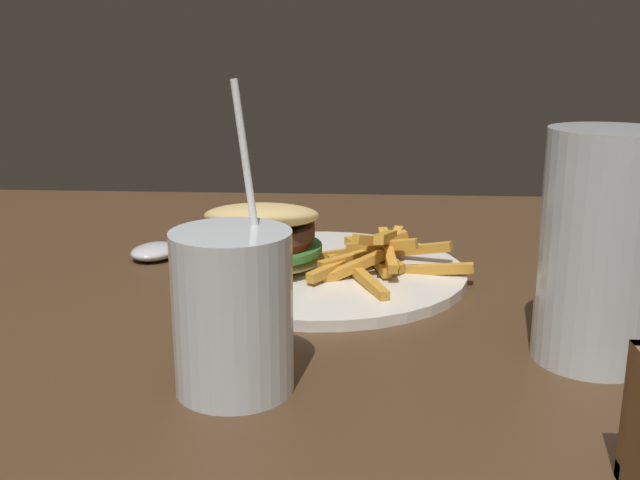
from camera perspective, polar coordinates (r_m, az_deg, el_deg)
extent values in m
cube|color=#4C331E|center=(0.63, -1.62, -7.49)|extent=(1.56, 1.05, 0.03)
cylinder|color=white|center=(0.73, 0.00, -2.51)|extent=(0.28, 0.28, 0.01)
ellipsoid|color=#DBB770|center=(0.73, -4.31, -1.56)|extent=(0.11, 0.09, 0.02)
cylinder|color=#38752D|center=(0.72, -4.33, -0.60)|extent=(0.12, 0.12, 0.01)
cylinder|color=red|center=(0.72, -4.34, -0.03)|extent=(0.10, 0.10, 0.01)
cylinder|color=#4C2D1E|center=(0.72, -4.35, 0.74)|extent=(0.11, 0.11, 0.01)
ellipsoid|color=#DBB770|center=(0.70, -4.47, 1.88)|extent=(0.11, 0.10, 0.04)
cube|color=gold|center=(0.72, 4.87, 0.09)|extent=(0.02, 0.09, 0.03)
cube|color=gold|center=(0.77, 5.34, -0.63)|extent=(0.03, 0.07, 0.03)
cube|color=gold|center=(0.72, 5.17, -0.72)|extent=(0.02, 0.09, 0.02)
cube|color=gold|center=(0.76, 3.69, -0.53)|extent=(0.08, 0.04, 0.03)
cube|color=gold|center=(0.73, 4.48, -1.32)|extent=(0.04, 0.06, 0.01)
cube|color=gold|center=(0.73, 4.46, -1.45)|extent=(0.05, 0.04, 0.02)
cube|color=gold|center=(0.76, 6.93, -0.77)|extent=(0.08, 0.04, 0.03)
cube|color=gold|center=(0.75, 0.45, -1.25)|extent=(0.05, 0.03, 0.02)
cube|color=gold|center=(0.73, 4.42, -1.46)|extent=(0.03, 0.08, 0.01)
cube|color=gold|center=(0.72, 2.32, -1.43)|extent=(0.06, 0.05, 0.01)
cube|color=gold|center=(0.68, 3.72, -3.19)|extent=(0.04, 0.07, 0.01)
cube|color=gold|center=(0.72, 4.73, -0.44)|extent=(0.07, 0.03, 0.02)
cube|color=gold|center=(0.72, 4.49, -0.07)|extent=(0.05, 0.06, 0.03)
cube|color=gold|center=(0.72, 9.03, -2.21)|extent=(0.07, 0.02, 0.02)
cube|color=gold|center=(0.77, 3.08, -0.57)|extent=(0.03, 0.06, 0.01)
cube|color=gold|center=(0.71, 1.33, -2.02)|extent=(0.05, 0.07, 0.01)
cube|color=gold|center=(0.72, 5.03, 0.22)|extent=(0.02, 0.07, 0.02)
cube|color=gold|center=(0.74, 4.13, -1.25)|extent=(0.04, 0.07, 0.02)
cube|color=gold|center=(0.70, 2.47, -2.11)|extent=(0.06, 0.03, 0.03)
cylinder|color=silver|center=(0.56, 20.61, -0.58)|extent=(0.09, 0.09, 0.17)
cylinder|color=#C67F23|center=(0.57, 20.54, -1.31)|extent=(0.08, 0.08, 0.15)
cylinder|color=silver|center=(0.49, -6.66, -5.47)|extent=(0.08, 0.08, 0.11)
cylinder|color=orange|center=(0.50, -6.61, -6.77)|extent=(0.07, 0.07, 0.08)
cylinder|color=white|center=(0.49, -4.90, 0.34)|extent=(0.03, 0.03, 0.20)
ellipsoid|color=silver|center=(0.82, -12.48, -0.84)|extent=(0.06, 0.07, 0.02)
cube|color=silver|center=(0.89, -9.07, 0.18)|extent=(0.06, 0.13, 0.00)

